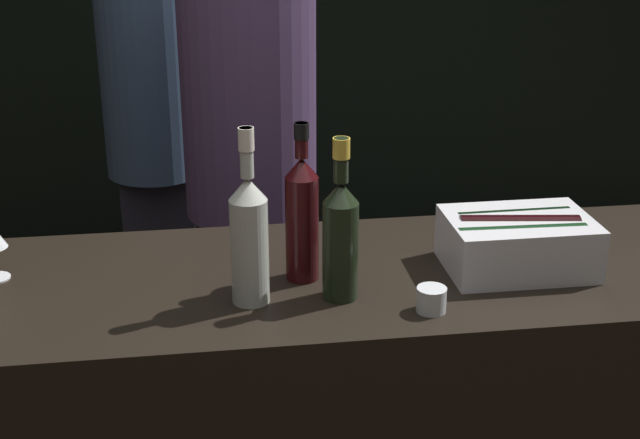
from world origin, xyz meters
TOP-DOWN VIEW (x-y plane):
  - ice_bin_with_bottles at (0.45, 0.28)m, footprint 0.33×0.23m
  - candle_votive at (0.20, 0.10)m, footprint 0.06×0.06m
  - champagne_bottle at (0.02, 0.20)m, footprint 0.08×0.08m
  - red_wine_bottle_black_foil at (-0.05, 0.30)m, footprint 0.07×0.07m
  - white_wine_bottle at (-0.17, 0.20)m, footprint 0.08×0.08m
  - person_in_hoodie at (-0.42, 1.75)m, footprint 0.36×0.36m
  - person_blond_tee at (-0.10, 1.14)m, footprint 0.41×0.41m

SIDE VIEW (x-z plane):
  - person_in_hoodie at x=-0.42m, z-range 0.10..1.80m
  - person_blond_tee at x=-0.10m, z-range 0.10..1.90m
  - candle_votive at x=0.20m, z-range 0.99..1.04m
  - ice_bin_with_bottles at x=0.45m, z-range 0.99..1.12m
  - champagne_bottle at x=0.02m, z-range 0.96..1.31m
  - white_wine_bottle at x=-0.17m, z-range 0.95..1.33m
  - red_wine_bottle_black_foil at x=-0.05m, z-range 0.96..1.32m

